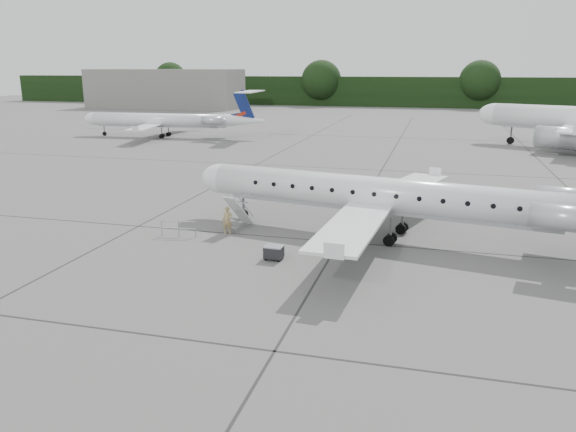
% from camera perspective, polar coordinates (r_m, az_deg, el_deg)
% --- Properties ---
extents(ground, '(320.00, 320.00, 0.00)m').
position_cam_1_polar(ground, '(30.09, 13.27, -5.83)').
color(ground, slate).
rests_on(ground, ground).
extents(treeline, '(260.00, 4.00, 8.00)m').
position_cam_1_polar(treeline, '(158.35, 15.08, 12.03)').
color(treeline, black).
rests_on(treeline, ground).
extents(terminal_building, '(40.00, 14.00, 10.00)m').
position_cam_1_polar(terminal_building, '(155.21, -12.38, 12.52)').
color(terminal_building, slate).
rests_on(terminal_building, ground).
extents(main_regional_jet, '(33.35, 26.78, 7.64)m').
position_cam_1_polar(main_regional_jet, '(35.29, 9.55, 3.86)').
color(main_regional_jet, white).
rests_on(main_regional_jet, ground).
extents(airstair, '(1.31, 2.59, 2.39)m').
position_cam_1_polar(airstair, '(37.32, -5.06, 0.48)').
color(airstair, white).
rests_on(airstair, ground).
extents(passenger, '(0.72, 0.53, 1.82)m').
position_cam_1_polar(passenger, '(36.26, -6.17, -0.44)').
color(passenger, '#9A8354').
rests_on(passenger, ground).
extents(safety_railing, '(2.18, 0.43, 1.00)m').
position_cam_1_polar(safety_railing, '(36.29, -11.05, -1.30)').
color(safety_railing, gray).
rests_on(safety_railing, ground).
extents(baggage_cart, '(1.04, 0.86, 0.87)m').
position_cam_1_polar(baggage_cart, '(31.42, -1.45, -3.69)').
color(baggage_cart, black).
rests_on(baggage_cart, ground).
extents(bg_regional_left, '(28.73, 21.57, 7.20)m').
position_cam_1_polar(bg_regional_left, '(89.56, -13.07, 10.11)').
color(bg_regional_left, white).
rests_on(bg_regional_left, ground).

